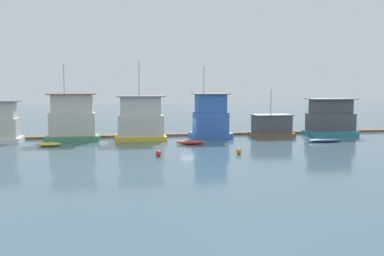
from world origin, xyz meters
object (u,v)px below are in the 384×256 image
(dinghy_yellow, at_px, (49,144))
(buoy_orange, at_px, (239,151))
(houseboat_green, at_px, (73,120))
(mooring_post_near_right, at_px, (163,131))
(houseboat_brown, at_px, (271,126))
(dinghy_navy, at_px, (325,140))
(dinghy_red, at_px, (191,142))
(houseboat_teal, at_px, (330,119))
(buoy_red, at_px, (158,153))
(houseboat_blue, at_px, (211,118))
(houseboat_yellow, at_px, (140,120))

(dinghy_yellow, xyz_separation_m, buoy_orange, (18.82, -9.19, 0.07))
(houseboat_green, relative_size, mooring_post_near_right, 5.90)
(houseboat_brown, bearing_deg, dinghy_navy, -56.75)
(houseboat_green, xyz_separation_m, dinghy_red, (13.37, -5.95, -2.23))
(dinghy_red, bearing_deg, dinghy_navy, -3.29)
(houseboat_green, xyz_separation_m, buoy_orange, (16.69, -13.70, -2.20))
(houseboat_teal, xyz_separation_m, buoy_red, (-24.47, -13.08, -1.92))
(mooring_post_near_right, height_order, buoy_red, mooring_post_near_right)
(buoy_orange, bearing_deg, buoy_red, 178.59)
(houseboat_green, distance_m, houseboat_brown, 25.10)
(houseboat_teal, bearing_deg, buoy_orange, -141.54)
(dinghy_yellow, bearing_deg, houseboat_blue, 11.33)
(houseboat_brown, bearing_deg, dinghy_red, -154.96)
(houseboat_green, distance_m, buoy_red, 16.34)
(houseboat_green, distance_m, houseboat_yellow, 8.11)
(dinghy_yellow, relative_size, mooring_post_near_right, 1.74)
(houseboat_brown, height_order, dinghy_yellow, houseboat_brown)
(houseboat_brown, xyz_separation_m, dinghy_navy, (4.19, -6.38, -1.17))
(dinghy_yellow, distance_m, dinghy_navy, 31.49)
(houseboat_teal, bearing_deg, buoy_red, -151.88)
(houseboat_blue, relative_size, buoy_orange, 16.71)
(houseboat_teal, height_order, dinghy_red, houseboat_teal)
(houseboat_brown, relative_size, buoy_orange, 11.42)
(buoy_orange, xyz_separation_m, buoy_red, (-7.77, 0.19, 0.01))
(houseboat_yellow, xyz_separation_m, mooring_post_near_right, (3.11, 2.47, -1.65))
(mooring_post_near_right, bearing_deg, buoy_orange, -69.96)
(houseboat_yellow, relative_size, houseboat_blue, 1.07)
(buoy_orange, height_order, buoy_red, buoy_red)
(houseboat_yellow, distance_m, dinghy_yellow, 11.00)
(houseboat_blue, relative_size, houseboat_teal, 1.39)
(dinghy_red, xyz_separation_m, buoy_orange, (3.32, -7.75, 0.03))
(houseboat_green, relative_size, buoy_orange, 16.96)
(dinghy_red, height_order, buoy_orange, buoy_orange)
(houseboat_brown, relative_size, dinghy_red, 1.79)
(houseboat_teal, bearing_deg, dinghy_yellow, -173.45)
(mooring_post_near_right, distance_m, buoy_red, 15.14)
(houseboat_yellow, distance_m, mooring_post_near_right, 4.30)
(houseboat_blue, xyz_separation_m, buoy_orange, (-0.21, -13.00, -2.21))
(houseboat_teal, height_order, buoy_red, houseboat_teal)
(houseboat_teal, distance_m, mooring_post_near_right, 22.36)
(dinghy_yellow, distance_m, dinghy_red, 15.58)
(houseboat_brown, bearing_deg, dinghy_yellow, -171.57)
(houseboat_brown, relative_size, dinghy_yellow, 2.29)
(buoy_red, bearing_deg, dinghy_red, 59.52)
(houseboat_green, bearing_deg, houseboat_teal, -0.75)
(houseboat_blue, height_order, houseboat_brown, houseboat_blue)
(mooring_post_near_right, bearing_deg, buoy_red, -98.50)
(houseboat_green, relative_size, houseboat_teal, 1.41)
(houseboat_blue, distance_m, mooring_post_near_right, 6.36)
(houseboat_brown, xyz_separation_m, mooring_post_near_right, (-13.92, 1.94, -0.59))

